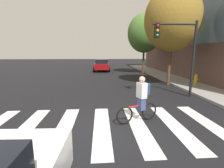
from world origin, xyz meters
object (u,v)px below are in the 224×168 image
sedan_mid (102,65)px  street_tree_near (172,20)px  cyclist (141,99)px  fire_hydrant (196,79)px  street_tree_mid (144,33)px  traffic_light_near (180,46)px

sedan_mid → street_tree_near: (5.11, -10.42, 4.04)m
cyclist → fire_hydrant: size_ratio=2.17×
fire_hydrant → street_tree_mid: 9.27m
traffic_light_near → street_tree_near: bearing=74.2°
sedan_mid → traffic_light_near: traffic_light_near is taller
cyclist → street_tree_mid: street_tree_mid is taller
cyclist → traffic_light_near: size_ratio=0.40×
sedan_mid → fire_hydrant: sedan_mid is taller
sedan_mid → cyclist: (1.26, -16.93, 0.00)m
street_tree_mid → street_tree_near: bearing=-89.8°
fire_hydrant → street_tree_mid: bearing=103.6°
street_tree_near → street_tree_mid: street_tree_near is taller
fire_hydrant → street_tree_mid: (-1.94, 8.00, 4.26)m
traffic_light_near → street_tree_near: (0.96, 3.39, 2.02)m
fire_hydrant → cyclist: bearing=-134.0°
traffic_light_near → street_tree_mid: bearing=85.1°
traffic_light_near → fire_hydrant: traffic_light_near is taller
street_tree_mid → cyclist: bearing=-105.3°
fire_hydrant → street_tree_near: size_ratio=0.11×
sedan_mid → cyclist: cyclist is taller
fire_hydrant → street_tree_near: (-1.91, 0.55, 4.35)m
cyclist → fire_hydrant: (5.76, 5.96, -0.31)m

